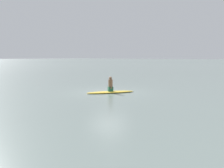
% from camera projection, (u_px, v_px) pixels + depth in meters
% --- Properties ---
extents(ground_plane, '(400.00, 400.00, 0.00)m').
position_uv_depth(ground_plane, '(109.00, 92.00, 16.68)').
color(ground_plane, slate).
extents(surfboard, '(2.45, 3.11, 0.11)m').
position_uv_depth(surfboard, '(110.00, 92.00, 16.33)').
color(surfboard, gold).
rests_on(surfboard, ground).
extents(person_paddler, '(0.40, 0.41, 0.97)m').
position_uv_depth(person_paddler, '(110.00, 85.00, 16.28)').
color(person_paddler, '#26664C').
rests_on(person_paddler, surfboard).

